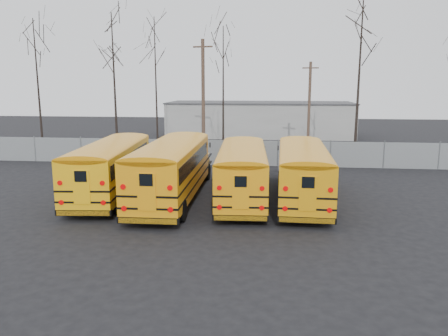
# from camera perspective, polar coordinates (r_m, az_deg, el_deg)

# --- Properties ---
(ground) EXTENTS (120.00, 120.00, 0.00)m
(ground) POSITION_cam_1_polar(r_m,az_deg,el_deg) (23.01, -2.74, -5.10)
(ground) COLOR black
(ground) RESTS_ON ground
(fence) EXTENTS (40.00, 0.04, 2.00)m
(fence) POSITION_cam_1_polar(r_m,az_deg,el_deg) (34.43, 0.37, 2.02)
(fence) COLOR gray
(fence) RESTS_ON ground
(distant_building) EXTENTS (22.00, 8.00, 4.00)m
(distant_building) POSITION_cam_1_polar(r_m,az_deg,el_deg) (54.02, 4.71, 6.33)
(distant_building) COLOR #B4B3AE
(distant_building) RESTS_ON ground
(bus_a) EXTENTS (3.61, 11.57, 3.19)m
(bus_a) POSITION_cam_1_polar(r_m,az_deg,el_deg) (25.73, -14.48, 0.55)
(bus_a) COLOR black
(bus_a) RESTS_ON ground
(bus_b) EXTENTS (2.94, 12.03, 3.35)m
(bus_b) POSITION_cam_1_polar(r_m,az_deg,el_deg) (24.07, -6.76, 0.36)
(bus_b) COLOR black
(bus_b) RESTS_ON ground
(bus_c) EXTENTS (3.10, 11.11, 3.08)m
(bus_c) POSITION_cam_1_polar(r_m,az_deg,el_deg) (24.06, 2.41, 0.03)
(bus_c) COLOR black
(bus_c) RESTS_ON ground
(bus_d) EXTENTS (2.80, 11.25, 3.13)m
(bus_d) POSITION_cam_1_polar(r_m,az_deg,el_deg) (24.13, 10.24, -0.03)
(bus_d) COLOR black
(bus_d) RESTS_ON ground
(utility_pole_left) EXTENTS (1.83, 0.41, 10.30)m
(utility_pole_left) POSITION_cam_1_polar(r_m,az_deg,el_deg) (40.78, -2.74, 9.48)
(utility_pole_left) COLOR brown
(utility_pole_left) RESTS_ON ground
(utility_pole_right) EXTENTS (1.48, 0.26, 8.30)m
(utility_pole_right) POSITION_cam_1_polar(r_m,az_deg,el_deg) (41.36, 11.06, 7.88)
(utility_pole_right) COLOR brown
(utility_pole_right) RESTS_ON ground
(tree_0) EXTENTS (0.26, 0.26, 12.10)m
(tree_0) POSITION_cam_1_polar(r_m,az_deg,el_deg) (44.23, -23.11, 9.72)
(tree_0) COLOR black
(tree_0) RESTS_ON ground
(tree_1) EXTENTS (0.26, 0.26, 12.56)m
(tree_1) POSITION_cam_1_polar(r_m,az_deg,el_deg) (41.79, -14.11, 10.56)
(tree_1) COLOR black
(tree_1) RESTS_ON ground
(tree_2) EXTENTS (0.26, 0.26, 12.05)m
(tree_2) POSITION_cam_1_polar(r_m,az_deg,el_deg) (40.00, -8.87, 10.38)
(tree_2) COLOR black
(tree_2) RESTS_ON ground
(tree_3) EXTENTS (0.26, 0.26, 11.24)m
(tree_3) POSITION_cam_1_polar(r_m,az_deg,el_deg) (39.25, -0.10, 9.91)
(tree_3) COLOR black
(tree_3) RESTS_ON ground
(tree_4) EXTENTS (0.26, 0.26, 12.85)m
(tree_4) POSITION_cam_1_polar(r_m,az_deg,el_deg) (37.47, 17.18, 10.61)
(tree_4) COLOR black
(tree_4) RESTS_ON ground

